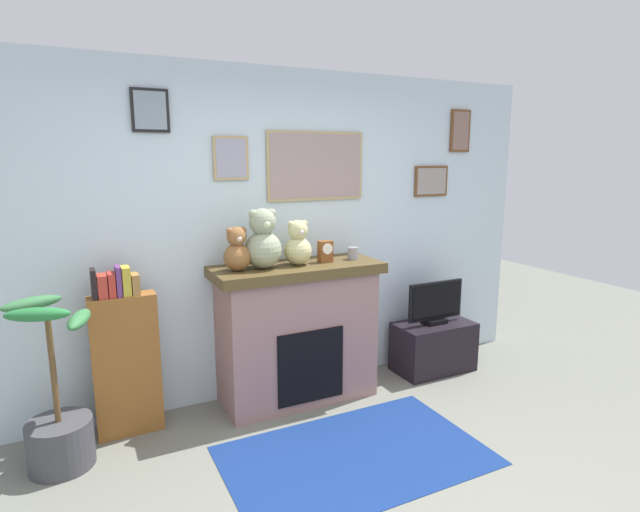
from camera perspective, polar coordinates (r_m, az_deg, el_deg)
name	(u,v)px	position (r m, az deg, el deg)	size (l,w,h in m)	color
back_wall	(260,235)	(4.11, -6.72, 2.39)	(5.20, 0.15, 2.60)	silver
fireplace	(297,332)	(4.07, -2.56, -8.47)	(1.32, 0.56, 1.11)	gray
bookshelf	(126,359)	(3.83, -20.97, -10.70)	(0.44, 0.16, 1.20)	brown
potted_plant	(59,423)	(3.70, -27.22, -16.33)	(0.54, 0.55, 1.08)	#3F3F44
tv_stand	(433,347)	(4.81, 12.60, -9.88)	(0.71, 0.40, 0.45)	black
television	(435,303)	(4.68, 12.81, -5.22)	(0.57, 0.14, 0.39)	black
area_rug	(356,455)	(3.57, 4.00, -21.41)	(1.69, 1.05, 0.01)	navy
candle_jar	(353,253)	(4.12, 3.72, 0.31)	(0.09, 0.09, 0.10)	gray
mantel_clock	(325,251)	(3.99, 0.61, 0.52)	(0.11, 0.08, 0.17)	brown
teddy_bear_grey	(237,251)	(3.72, -9.28, 0.55)	(0.20, 0.20, 0.32)	brown
teddy_bear_cream	(263,242)	(3.77, -6.42, 1.62)	(0.28, 0.28, 0.45)	gray
teddy_bear_tan	(298,245)	(3.88, -2.51, 1.27)	(0.21, 0.21, 0.35)	#C2BF82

